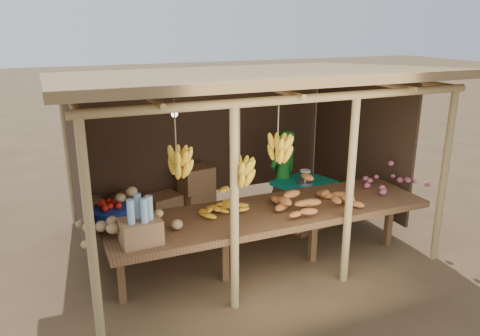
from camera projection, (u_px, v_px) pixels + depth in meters
name	position (u px, v px, depth m)	size (l,w,h in m)	color
ground	(240.00, 239.00, 6.63)	(60.00, 60.00, 0.00)	brown
stall_structure	(234.00, 105.00, 6.04)	(4.70, 3.50, 2.43)	tan
counter	(271.00, 215.00, 5.57)	(3.90, 1.05, 0.80)	brown
potato_heap	(135.00, 212.00, 5.00)	(1.11, 0.66, 0.37)	#A68255
sweet_potato_heap	(317.00, 195.00, 5.53)	(1.07, 0.64, 0.36)	#B76A2F
onion_heap	(395.00, 174.00, 6.29)	(0.84, 0.51, 0.36)	#B95A6F
banana_pile	(222.00, 199.00, 5.42)	(0.52, 0.31, 0.34)	yellow
tomato_basin	(110.00, 213.00, 5.22)	(0.44, 0.44, 0.23)	navy
bottle_box	(140.00, 225.00, 4.67)	(0.41, 0.33, 0.50)	olive
vendor	(283.00, 176.00, 7.04)	(0.52, 0.34, 1.43)	#17681F
tarp_crate	(303.00, 202.00, 6.94)	(0.94, 0.87, 0.92)	brown
carton_stack	(186.00, 196.00, 7.29)	(1.10, 0.50, 0.78)	olive
burlap_sacks	(108.00, 210.00, 6.90)	(0.94, 0.49, 0.67)	#453020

